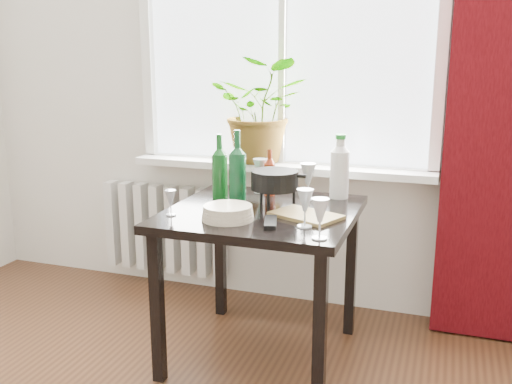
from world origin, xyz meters
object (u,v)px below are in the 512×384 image
(wine_bottle_left, at_px, (220,166))
(wineglass_far_right, at_px, (320,218))
(potted_plant, at_px, (262,110))
(wineglass_back_left, at_px, (260,175))
(radiator, at_px, (165,228))
(cutting_board, at_px, (306,215))
(wine_bottle_right, at_px, (237,166))
(plate_stack, at_px, (228,213))
(fondue_pot, at_px, (275,189))
(cleaning_bottle, at_px, (340,165))
(wineglass_front_left, at_px, (171,203))
(wineglass_back_center, at_px, (308,181))
(table, at_px, (262,228))
(wineglass_front_right, at_px, (305,208))
(bottle_amber, at_px, (270,172))
(tv_remote, at_px, (271,222))

(wine_bottle_left, height_order, wineglass_far_right, wine_bottle_left)
(potted_plant, distance_m, wineglass_back_left, 0.44)
(radiator, distance_m, cutting_board, 1.33)
(wine_bottle_right, distance_m, plate_stack, 0.34)
(wine_bottle_right, height_order, fondue_pot, wine_bottle_right)
(cleaning_bottle, height_order, wineglass_far_right, cleaning_bottle)
(potted_plant, height_order, cutting_board, potted_plant)
(radiator, relative_size, wineglass_front_left, 6.85)
(potted_plant, bearing_deg, wineglass_back_center, -45.66)
(table, height_order, fondue_pot, fondue_pot)
(wine_bottle_left, height_order, wineglass_back_center, wine_bottle_left)
(radiator, xyz_separation_m, wineglass_front_left, (0.50, -0.86, 0.42))
(wine_bottle_left, xyz_separation_m, wineglass_front_right, (0.52, -0.34, -0.08))
(table, xyz_separation_m, wineglass_front_right, (0.25, -0.21, 0.17))
(wineglass_front_right, relative_size, plate_stack, 0.72)
(plate_stack, bearing_deg, radiator, 132.26)
(wineglass_front_left, relative_size, cutting_board, 0.40)
(plate_stack, bearing_deg, bottle_amber, 85.89)
(wineglass_far_right, height_order, cutting_board, wineglass_far_right)
(bottle_amber, height_order, cutting_board, bottle_amber)
(table, height_order, wine_bottle_right, wine_bottle_right)
(radiator, height_order, potted_plant, potted_plant)
(wineglass_front_left, distance_m, cutting_board, 0.60)
(wineglass_back_left, xyz_separation_m, tv_remote, (0.23, -0.54, -0.08))
(wineglass_back_center, height_order, tv_remote, wineglass_back_center)
(bottle_amber, distance_m, wineglass_front_right, 0.58)
(radiator, relative_size, table, 0.94)
(wine_bottle_right, height_order, wineglass_back_left, wine_bottle_right)
(table, xyz_separation_m, wineglass_back_left, (-0.12, 0.32, 0.18))
(wineglass_back_center, bearing_deg, cleaning_bottle, 30.92)
(radiator, xyz_separation_m, wine_bottle_left, (0.58, -0.50, 0.52))
(wine_bottle_left, xyz_separation_m, wineglass_back_center, (0.42, 0.12, -0.07))
(radiator, height_order, wineglass_back_center, wineglass_back_center)
(radiator, xyz_separation_m, wineglass_far_right, (1.20, -0.97, 0.44))
(table, distance_m, cleaning_bottle, 0.51)
(radiator, relative_size, wineglass_front_right, 4.86)
(radiator, bearing_deg, wine_bottle_left, -40.30)
(table, xyz_separation_m, fondue_pot, (0.04, 0.07, 0.18))
(potted_plant, distance_m, cleaning_bottle, 0.62)
(fondue_pot, bearing_deg, wine_bottle_right, -163.93)
(fondue_pot, height_order, tv_remote, fondue_pot)
(bottle_amber, xyz_separation_m, wineglass_back_center, (0.21, -0.03, -0.03))
(plate_stack, height_order, tv_remote, plate_stack)
(cleaning_bottle, height_order, tv_remote, cleaning_bottle)
(wineglass_back_center, relative_size, tv_remote, 1.10)
(bottle_amber, bearing_deg, cutting_board, -50.89)
(wineglass_front_right, relative_size, fondue_pot, 0.65)
(bottle_amber, bearing_deg, wineglass_back_center, -7.35)
(radiator, relative_size, plate_stack, 3.49)
(cleaning_bottle, relative_size, tv_remote, 1.95)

